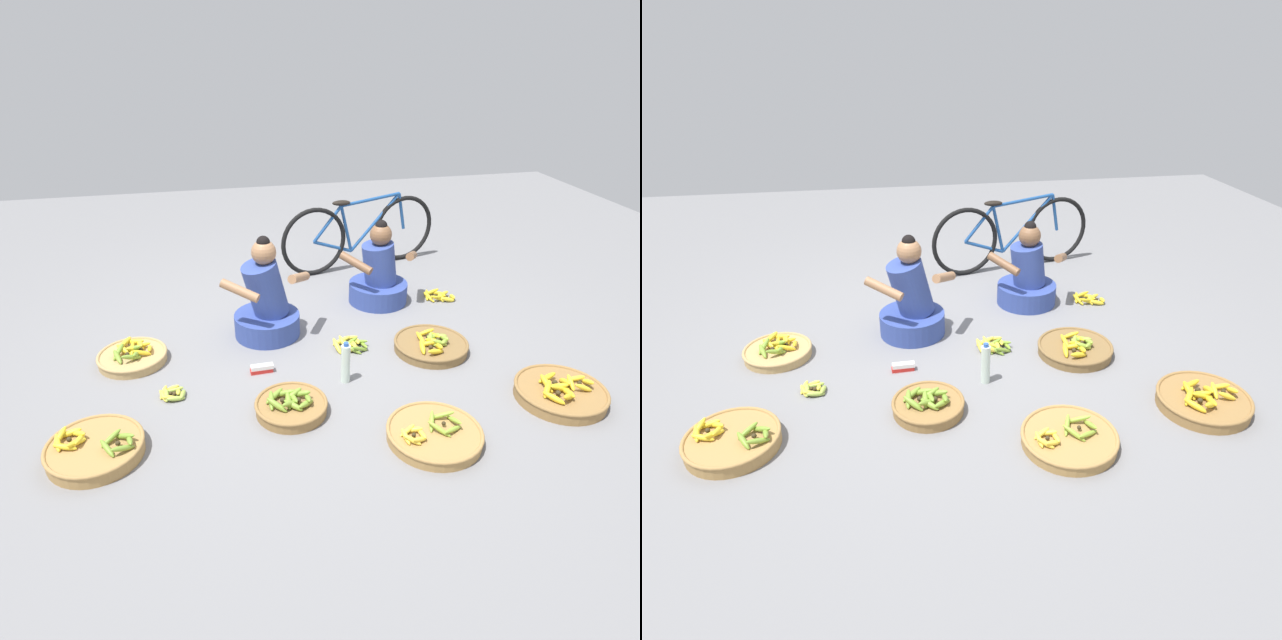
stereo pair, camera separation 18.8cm
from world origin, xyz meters
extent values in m
plane|color=slate|center=(0.00, 0.00, 0.00)|extent=(10.00, 10.00, 0.00)
cylinder|color=#334793|center=(-0.32, 0.30, 0.09)|extent=(0.52, 0.52, 0.18)
cylinder|color=#334793|center=(-0.32, 0.30, 0.40)|extent=(0.44, 0.39, 0.49)
sphere|color=#9E704C|center=(-0.32, 0.30, 0.70)|extent=(0.19, 0.19, 0.19)
sphere|color=black|center=(-0.32, 0.30, 0.78)|extent=(0.10, 0.10, 0.10)
cylinder|color=#9E704C|center=(-0.53, 0.12, 0.49)|extent=(0.30, 0.22, 0.16)
cylinder|color=#9E704C|center=(-0.06, 0.27, 0.49)|extent=(0.22, 0.30, 0.16)
cylinder|color=#334793|center=(0.73, 0.70, 0.09)|extent=(0.52, 0.52, 0.18)
cylinder|color=#334793|center=(0.73, 0.70, 0.36)|extent=(0.35, 0.31, 0.40)
sphere|color=brown|center=(0.73, 0.70, 0.63)|extent=(0.19, 0.19, 0.19)
sphere|color=black|center=(0.73, 0.70, 0.70)|extent=(0.10, 0.10, 0.10)
cylinder|color=brown|center=(0.48, 0.58, 0.43)|extent=(0.27, 0.27, 0.16)
cylinder|color=brown|center=(1.00, 0.64, 0.43)|extent=(0.21, 0.30, 0.16)
torus|color=black|center=(0.30, 1.41, 0.34)|extent=(0.68, 0.19, 0.68)
torus|color=black|center=(1.29, 1.62, 0.34)|extent=(0.68, 0.19, 0.68)
cylinder|color=#1E4C8C|center=(0.96, 1.55, 0.45)|extent=(0.55, 0.15, 0.55)
cylinder|color=#1E4C8C|center=(0.64, 1.48, 0.43)|extent=(0.15, 0.06, 0.49)
cylinder|color=#1E4C8C|center=(0.90, 1.54, 0.69)|extent=(0.64, 0.17, 0.08)
cylinder|color=#1E4C8C|center=(0.50, 1.45, 0.27)|extent=(0.42, 0.12, 0.18)
cylinder|color=#1E4C8C|center=(0.44, 1.44, 0.50)|extent=(0.31, 0.10, 0.35)
cylinder|color=#1E4C8C|center=(1.25, 1.62, 0.53)|extent=(0.12, 0.05, 0.38)
ellipsoid|color=black|center=(0.58, 1.47, 0.70)|extent=(0.18, 0.08, 0.05)
cylinder|color=olive|center=(-0.31, -0.75, 0.04)|extent=(0.45, 0.45, 0.07)
torus|color=olive|center=(-0.31, -0.75, 0.07)|extent=(0.47, 0.47, 0.02)
ellipsoid|color=olive|center=(-0.20, -0.77, 0.10)|extent=(0.04, 0.14, 0.08)
ellipsoid|color=olive|center=(-0.24, -0.71, 0.10)|extent=(0.15, 0.09, 0.08)
ellipsoid|color=olive|center=(-0.29, -0.71, 0.10)|extent=(0.15, 0.09, 0.08)
ellipsoid|color=olive|center=(-0.33, -0.76, 0.10)|extent=(0.05, 0.15, 0.07)
ellipsoid|color=olive|center=(-0.31, -0.81, 0.10)|extent=(0.13, 0.12, 0.07)
ellipsoid|color=olive|center=(-0.22, -0.81, 0.10)|extent=(0.13, 0.12, 0.06)
sphere|color=#382D19|center=(-0.27, -0.77, 0.10)|extent=(0.03, 0.03, 0.03)
ellipsoid|color=olive|center=(-0.29, -0.74, 0.10)|extent=(0.06, 0.16, 0.07)
ellipsoid|color=olive|center=(-0.34, -0.68, 0.10)|extent=(0.16, 0.08, 0.08)
ellipsoid|color=olive|center=(-0.41, -0.69, 0.10)|extent=(0.15, 0.13, 0.07)
ellipsoid|color=olive|center=(-0.43, -0.74, 0.10)|extent=(0.05, 0.16, 0.08)
ellipsoid|color=olive|center=(-0.41, -0.80, 0.11)|extent=(0.15, 0.13, 0.09)
ellipsoid|color=olive|center=(-0.32, -0.80, 0.11)|extent=(0.15, 0.13, 0.09)
sphere|color=#382D19|center=(-0.36, -0.75, 0.10)|extent=(0.03, 0.03, 0.03)
cylinder|color=brown|center=(0.86, -0.22, 0.03)|extent=(0.55, 0.55, 0.07)
torus|color=brown|center=(0.86, -0.22, 0.07)|extent=(0.57, 0.57, 0.02)
ellipsoid|color=#8CAD38|center=(0.96, -0.23, 0.10)|extent=(0.05, 0.13, 0.07)
ellipsoid|color=#8CAD38|center=(0.94, -0.19, 0.10)|extent=(0.13, 0.10, 0.07)
ellipsoid|color=#8CAD38|center=(0.89, -0.18, 0.09)|extent=(0.13, 0.07, 0.06)
ellipsoid|color=#8CAD38|center=(0.86, -0.21, 0.10)|extent=(0.08, 0.13, 0.08)
ellipsoid|color=#8CAD38|center=(0.85, -0.25, 0.10)|extent=(0.07, 0.13, 0.07)
ellipsoid|color=#8CAD38|center=(0.90, -0.29, 0.10)|extent=(0.13, 0.05, 0.08)
ellipsoid|color=#8CAD38|center=(0.95, -0.27, 0.09)|extent=(0.11, 0.12, 0.06)
sphere|color=#382D19|center=(0.91, -0.23, 0.10)|extent=(0.03, 0.03, 0.03)
ellipsoid|color=gold|center=(0.91, -0.16, 0.09)|extent=(0.06, 0.14, 0.06)
ellipsoid|color=gold|center=(0.86, -0.11, 0.10)|extent=(0.14, 0.05, 0.08)
ellipsoid|color=gold|center=(0.79, -0.18, 0.10)|extent=(0.05, 0.14, 0.07)
ellipsoid|color=gold|center=(0.86, -0.24, 0.10)|extent=(0.14, 0.06, 0.07)
sphere|color=#382D19|center=(0.85, -0.18, 0.09)|extent=(0.03, 0.03, 0.03)
ellipsoid|color=gold|center=(0.87, -0.34, 0.10)|extent=(0.05, 0.15, 0.08)
ellipsoid|color=gold|center=(0.82, -0.27, 0.10)|extent=(0.15, 0.06, 0.07)
ellipsoid|color=gold|center=(0.75, -0.32, 0.10)|extent=(0.06, 0.15, 0.09)
ellipsoid|color=gold|center=(0.82, -0.39, 0.10)|extent=(0.15, 0.07, 0.07)
sphere|color=#382D19|center=(0.81, -0.33, 0.10)|extent=(0.03, 0.03, 0.03)
cylinder|color=tan|center=(-1.35, 0.10, 0.03)|extent=(0.49, 0.49, 0.06)
torus|color=tan|center=(-1.35, 0.10, 0.06)|extent=(0.50, 0.50, 0.02)
ellipsoid|color=gold|center=(-1.22, 0.12, 0.09)|extent=(0.04, 0.14, 0.07)
ellipsoid|color=gold|center=(-1.29, 0.17, 0.09)|extent=(0.14, 0.04, 0.05)
ellipsoid|color=gold|center=(-1.35, 0.11, 0.10)|extent=(0.04, 0.14, 0.08)
ellipsoid|color=gold|center=(-1.27, 0.05, 0.10)|extent=(0.14, 0.06, 0.08)
sphere|color=#382D19|center=(-1.28, 0.11, 0.09)|extent=(0.03, 0.03, 0.03)
ellipsoid|color=yellow|center=(-1.30, 0.19, 0.09)|extent=(0.07, 0.16, 0.07)
ellipsoid|color=yellow|center=(-1.34, 0.24, 0.09)|extent=(0.16, 0.09, 0.07)
ellipsoid|color=yellow|center=(-1.41, 0.22, 0.10)|extent=(0.13, 0.14, 0.08)
ellipsoid|color=yellow|center=(-1.41, 0.13, 0.09)|extent=(0.14, 0.13, 0.07)
ellipsoid|color=yellow|center=(-1.33, 0.12, 0.10)|extent=(0.15, 0.11, 0.09)
sphere|color=#382D19|center=(-1.36, 0.18, 0.09)|extent=(0.04, 0.04, 0.04)
ellipsoid|color=olive|center=(-1.31, 0.05, 0.10)|extent=(0.06, 0.16, 0.08)
ellipsoid|color=olive|center=(-1.34, 0.12, 0.10)|extent=(0.15, 0.11, 0.10)
ellipsoid|color=olive|center=(-1.44, 0.09, 0.10)|extent=(0.10, 0.16, 0.10)
ellipsoid|color=olive|center=(-1.44, 0.03, 0.09)|extent=(0.09, 0.16, 0.07)
ellipsoid|color=olive|center=(-1.34, 0.00, 0.10)|extent=(0.15, 0.11, 0.09)
sphere|color=#382D19|center=(-1.38, 0.06, 0.09)|extent=(0.03, 0.03, 0.03)
cylinder|color=#A87F47|center=(-1.48, -0.91, 0.04)|extent=(0.55, 0.55, 0.08)
torus|color=#A87F47|center=(-1.48, -0.91, 0.08)|extent=(0.56, 0.56, 0.02)
ellipsoid|color=olive|center=(-1.28, -0.95, 0.11)|extent=(0.06, 0.15, 0.07)
ellipsoid|color=olive|center=(-1.31, -0.90, 0.11)|extent=(0.14, 0.10, 0.07)
ellipsoid|color=olive|center=(-1.38, -0.91, 0.11)|extent=(0.13, 0.12, 0.08)
ellipsoid|color=olive|center=(-1.39, -1.00, 0.11)|extent=(0.11, 0.14, 0.07)
ellipsoid|color=olive|center=(-1.31, -1.02, 0.11)|extent=(0.14, 0.10, 0.08)
sphere|color=#382D19|center=(-1.34, -0.96, 0.11)|extent=(0.03, 0.03, 0.03)
ellipsoid|color=yellow|center=(-1.56, -0.88, 0.11)|extent=(0.05, 0.14, 0.07)
ellipsoid|color=yellow|center=(-1.58, -0.82, 0.11)|extent=(0.13, 0.11, 0.07)
ellipsoid|color=yellow|center=(-1.62, -0.81, 0.11)|extent=(0.14, 0.04, 0.06)
ellipsoid|color=yellow|center=(-1.67, -0.84, 0.11)|extent=(0.09, 0.13, 0.09)
ellipsoid|color=yellow|center=(-1.67, -0.88, 0.10)|extent=(0.06, 0.14, 0.06)
ellipsoid|color=yellow|center=(-1.63, -0.92, 0.10)|extent=(0.14, 0.06, 0.06)
ellipsoid|color=yellow|center=(-1.57, -0.90, 0.11)|extent=(0.11, 0.13, 0.07)
sphere|color=#382D19|center=(-1.61, -0.87, 0.11)|extent=(0.03, 0.03, 0.03)
cylinder|color=#A87F47|center=(0.48, -1.20, 0.03)|extent=(0.57, 0.57, 0.07)
torus|color=#A87F47|center=(0.48, -1.20, 0.07)|extent=(0.58, 0.58, 0.02)
ellipsoid|color=#8CAD38|center=(0.62, -1.16, 0.10)|extent=(0.05, 0.16, 0.08)
ellipsoid|color=#8CAD38|center=(0.56, -1.10, 0.10)|extent=(0.16, 0.07, 0.08)
ellipsoid|color=#8CAD38|center=(0.48, -1.15, 0.10)|extent=(0.09, 0.16, 0.08)
ellipsoid|color=#8CAD38|center=(0.49, -1.22, 0.10)|extent=(0.13, 0.13, 0.08)
ellipsoid|color=#8CAD38|center=(0.58, -1.24, 0.09)|extent=(0.16, 0.10, 0.06)
sphere|color=#382D19|center=(0.54, -1.17, 0.09)|extent=(0.03, 0.03, 0.03)
ellipsoid|color=yellow|center=(0.38, -1.23, 0.09)|extent=(0.03, 0.12, 0.06)
ellipsoid|color=yellow|center=(0.35, -1.19, 0.09)|extent=(0.12, 0.06, 0.06)
ellipsoid|color=yellow|center=(0.31, -1.19, 0.09)|extent=(0.12, 0.07, 0.06)
ellipsoid|color=yellow|center=(0.28, -1.24, 0.09)|extent=(0.04, 0.12, 0.06)
ellipsoid|color=yellow|center=(0.31, -1.28, 0.09)|extent=(0.11, 0.08, 0.07)
ellipsoid|color=yellow|center=(0.35, -1.28, 0.09)|extent=(0.12, 0.07, 0.07)
sphere|color=#382D19|center=(0.33, -1.23, 0.09)|extent=(0.03, 0.03, 0.03)
cylinder|color=olive|center=(1.46, -0.99, 0.04)|extent=(0.59, 0.59, 0.08)
torus|color=olive|center=(1.46, -0.99, 0.08)|extent=(0.60, 0.60, 0.02)
ellipsoid|color=yellow|center=(1.65, -0.99, 0.11)|extent=(0.04, 0.13, 0.08)
ellipsoid|color=yellow|center=(1.60, -0.93, 0.10)|extent=(0.14, 0.06, 0.06)
ellipsoid|color=yellow|center=(1.53, -0.98, 0.11)|extent=(0.06, 0.14, 0.08)
ellipsoid|color=yellow|center=(1.58, -1.05, 0.11)|extent=(0.14, 0.06, 0.08)
sphere|color=#382D19|center=(1.59, -0.99, 0.10)|extent=(0.03, 0.03, 0.03)
ellipsoid|color=gold|center=(1.49, -0.97, 0.11)|extent=(0.07, 0.16, 0.09)
ellipsoid|color=gold|center=(1.41, -0.89, 0.11)|extent=(0.16, 0.08, 0.07)
ellipsoid|color=gold|center=(1.36, -0.96, 0.11)|extent=(0.06, 0.15, 0.09)
ellipsoid|color=gold|center=(1.42, -1.02, 0.11)|extent=(0.15, 0.05, 0.08)
sphere|color=#382D19|center=(1.43, -0.95, 0.11)|extent=(0.04, 0.04, 0.04)
ellipsoid|color=gold|center=(1.45, -1.07, 0.11)|extent=(0.05, 0.16, 0.07)
ellipsoid|color=gold|center=(1.41, -1.00, 0.11)|extent=(0.16, 0.10, 0.08)
ellipsoid|color=gold|center=(1.33, -1.02, 0.11)|extent=(0.13, 0.14, 0.09)
ellipsoid|color=gold|center=(1.33, -1.10, 0.10)|extent=(0.12, 0.15, 0.06)
ellipsoid|color=gold|center=(1.42, -1.12, 0.11)|extent=(0.15, 0.11, 0.09)
sphere|color=#382D19|center=(1.38, -1.06, 0.11)|extent=(0.03, 0.03, 0.03)
ellipsoid|color=yellow|center=(0.34, -0.01, 0.03)|extent=(0.05, 0.14, 0.06)
ellipsoid|color=yellow|center=(0.29, 0.06, 0.02)|extent=(0.14, 0.06, 0.05)
ellipsoid|color=yellow|center=(0.22, -0.01, 0.03)|extent=(0.06, 0.14, 0.09)
ellipsoid|color=yellow|center=(0.27, -0.06, 0.03)|extent=(0.14, 0.05, 0.08)
sphere|color=#382D19|center=(0.28, 0.00, 0.03)|extent=(0.03, 0.03, 0.03)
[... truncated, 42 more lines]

